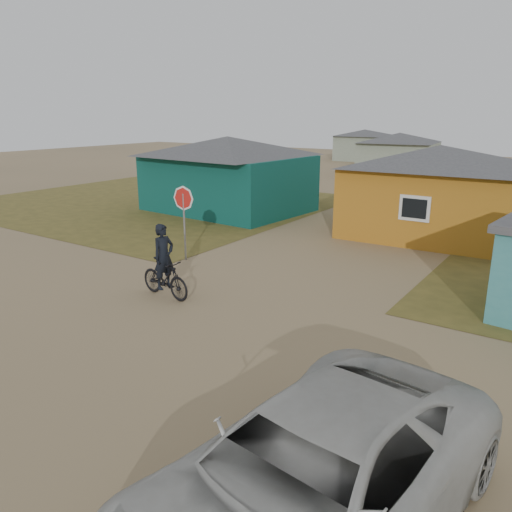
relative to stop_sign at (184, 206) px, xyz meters
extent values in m
plane|color=#917954|center=(3.94, -4.89, -1.98)|extent=(120.00, 120.00, 0.00)
cube|color=brown|center=(-10.06, 8.11, -1.98)|extent=(20.00, 18.00, 0.00)
cube|color=#0B3D37|center=(-4.56, 8.61, -0.48)|extent=(8.40, 6.54, 3.00)
pyramid|color=#3E3E41|center=(-4.56, 8.61, 1.52)|extent=(8.93, 7.08, 1.00)
cube|color=#B3701B|center=(6.44, 9.11, -0.48)|extent=(7.21, 6.24, 3.00)
pyramid|color=#3E3E41|center=(6.44, 9.11, 1.47)|extent=(7.72, 6.76, 0.90)
cube|color=silver|center=(6.44, 6.08, -0.33)|extent=(1.20, 0.06, 1.00)
cube|color=black|center=(6.44, 6.05, -0.33)|extent=(0.95, 0.04, 0.75)
cube|color=gray|center=(-2.06, 29.11, -0.58)|extent=(6.49, 5.60, 2.80)
pyramid|color=#3E3E41|center=(-2.06, 29.11, 1.22)|extent=(7.04, 6.15, 0.80)
cube|color=gray|center=(-10.06, 41.11, -0.63)|extent=(5.75, 5.28, 2.70)
pyramid|color=#3E3E41|center=(-10.06, 41.11, 1.07)|extent=(6.28, 5.81, 0.70)
cylinder|color=gray|center=(0.00, 0.00, -0.76)|extent=(0.07, 0.07, 2.45)
imported|color=black|center=(2.11, -3.23, -1.40)|extent=(1.98, 0.74, 1.16)
imported|color=black|center=(2.11, -3.23, -0.75)|extent=(0.53, 0.74, 1.91)
imported|color=#B2B2AE|center=(9.75, -8.52, -1.11)|extent=(3.65, 6.58, 1.74)
camera|label=1|loc=(12.06, -13.14, 3.24)|focal=35.00mm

